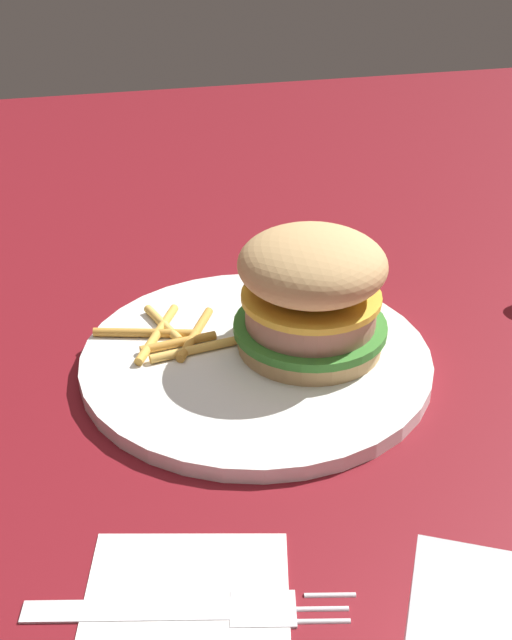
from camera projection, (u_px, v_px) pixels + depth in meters
ground_plane at (233, 352)px, 0.65m from camera, size 1.60×1.60×0.00m
plate at (256, 360)px, 0.63m from camera, size 0.27×0.27×0.01m
sandwich at (311, 292)px, 0.61m from camera, size 0.12×0.12×0.10m
fries_pile at (171, 336)px, 0.64m from camera, size 0.08×0.11×0.01m
napkin at (186, 610)px, 0.43m from camera, size 0.13×0.13×0.00m
fork at (188, 606)px, 0.43m from camera, size 0.05×0.17×0.00m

